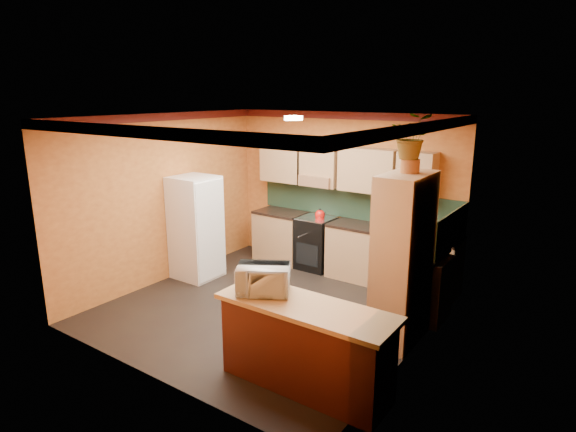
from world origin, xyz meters
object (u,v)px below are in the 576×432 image
object	(u,v)px
fridge	(196,228)
pantry	(403,259)
base_cabinets_back	(348,250)
stove	(316,243)
microwave	(263,279)
breakfast_bar	(305,349)

from	to	relation	value
fridge	pantry	size ratio (longest dim) A/B	0.81
base_cabinets_back	stove	world-z (taller)	stove
fridge	microwave	bearing A→B (deg)	-31.33
fridge	stove	bearing A→B (deg)	46.21
pantry	breakfast_bar	bearing A→B (deg)	-104.88
base_cabinets_back	stove	size ratio (longest dim) A/B	4.01
microwave	fridge	bearing A→B (deg)	117.84
pantry	microwave	xyz separation A→B (m)	(-0.95, -1.53, 0.03)
breakfast_bar	microwave	distance (m)	0.84
stove	microwave	xyz separation A→B (m)	(1.23, -3.10, 0.63)
base_cabinets_back	breakfast_bar	bearing A→B (deg)	-69.65
base_cabinets_back	microwave	world-z (taller)	microwave
base_cabinets_back	pantry	size ratio (longest dim) A/B	1.74
microwave	pantry	bearing A→B (deg)	27.48
fridge	pantry	world-z (taller)	pantry
base_cabinets_back	microwave	size ratio (longest dim) A/B	6.62
breakfast_bar	microwave	size ratio (longest dim) A/B	3.26
breakfast_bar	microwave	world-z (taller)	microwave
breakfast_bar	microwave	bearing A→B (deg)	180.00
fridge	microwave	size ratio (longest dim) A/B	3.08
fridge	breakfast_bar	distance (m)	3.60
fridge	breakfast_bar	size ratio (longest dim) A/B	0.94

